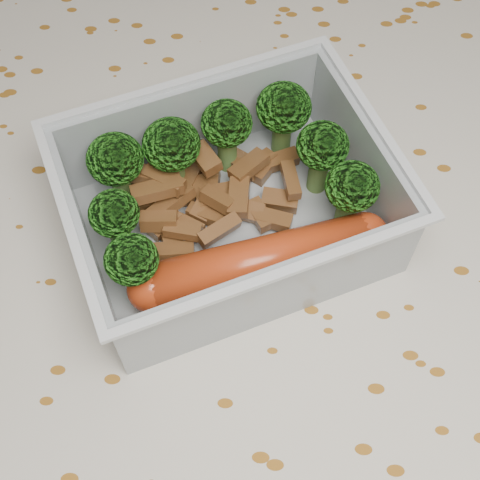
{
  "coord_description": "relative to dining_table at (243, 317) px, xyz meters",
  "views": [
    {
      "loc": [
        0.0,
        -0.2,
        1.13
      ],
      "look_at": [
        -0.0,
        0.0,
        0.78
      ],
      "focal_mm": 50.0,
      "sensor_mm": 36.0,
      "label": 1
    }
  ],
  "objects": [
    {
      "name": "sausage",
      "position": [
        0.01,
        -0.01,
        0.11
      ],
      "size": [
        0.16,
        0.07,
        0.03
      ],
      "color": "#BF3A15",
      "rests_on": "lunch_container"
    },
    {
      "name": "dining_table",
      "position": [
        0.0,
        0.0,
        0.0
      ],
      "size": [
        1.4,
        0.9,
        0.75
      ],
      "color": "brown",
      "rests_on": "ground"
    },
    {
      "name": "tablecloth",
      "position": [
        0.0,
        0.0,
        0.05
      ],
      "size": [
        1.46,
        0.96,
        0.19
      ],
      "color": "beige",
      "rests_on": "dining_table"
    },
    {
      "name": "lunch_container",
      "position": [
        -0.01,
        0.02,
        0.11
      ],
      "size": [
        0.24,
        0.22,
        0.07
      ],
      "color": "#B4BDC3",
      "rests_on": "tablecloth"
    },
    {
      "name": "broccoli_florets",
      "position": [
        -0.02,
        0.04,
        0.13
      ],
      "size": [
        0.18,
        0.15,
        0.06
      ],
      "color": "#608C3F",
      "rests_on": "lunch_container"
    },
    {
      "name": "meat_pile",
      "position": [
        -0.02,
        0.04,
        0.11
      ],
      "size": [
        0.11,
        0.09,
        0.03
      ],
      "color": "brown",
      "rests_on": "lunch_container"
    }
  ]
}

